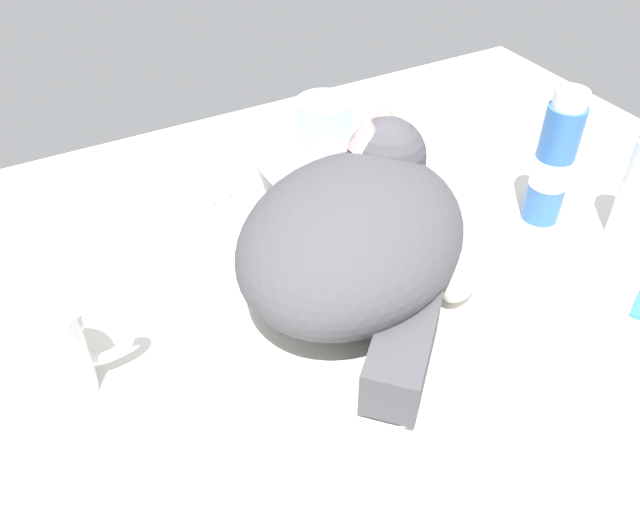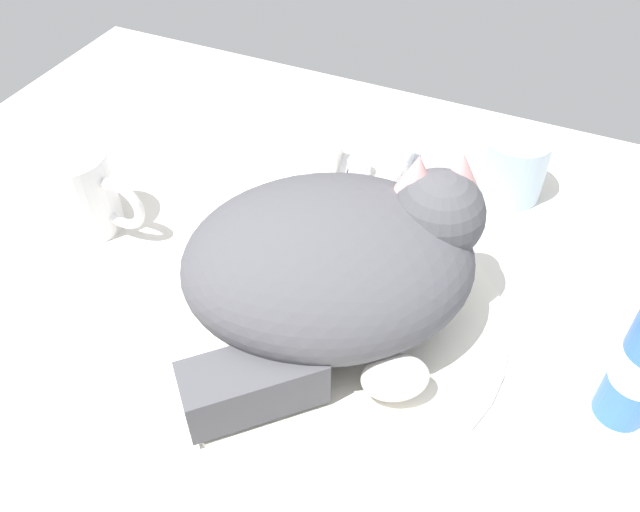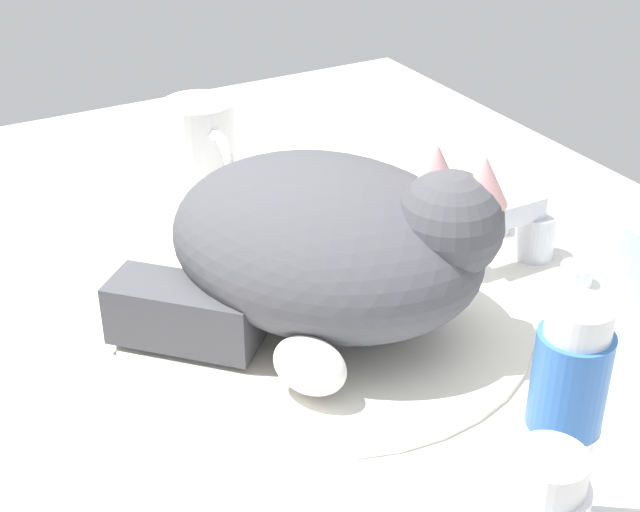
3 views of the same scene
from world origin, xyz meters
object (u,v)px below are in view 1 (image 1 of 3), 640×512
coffee_mug (45,357)px  toothpaste_bottle (554,162)px  rinse_cup (324,127)px  cat (358,233)px  soap_bar (175,202)px  faucet (264,174)px

coffee_mug → toothpaste_bottle: bearing=-0.9°
coffee_mug → rinse_cup: bearing=31.3°
cat → soap_bar: size_ratio=4.46×
cat → coffee_mug: bearing=177.4°
soap_bar → toothpaste_bottle: 41.90cm
faucet → toothpaste_bottle: toothpaste_bottle is taller
soap_bar → cat: bearing=-59.2°
faucet → soap_bar: 11.06cm
coffee_mug → soap_bar: 25.31cm
toothpaste_bottle → faucet: bearing=142.9°
faucet → cat: 20.54cm
soap_bar → faucet: bearing=0.8°
cat → soap_bar: 23.59cm
faucet → coffee_mug: coffee_mug is taller
faucet → coffee_mug: 33.86cm
soap_bar → toothpaste_bottle: bearing=-27.7°
rinse_cup → toothpaste_bottle: bearing=-59.0°
cat → soap_bar: (-11.82, 19.85, -4.80)cm
cat → toothpaste_bottle: same height
cat → coffee_mug: size_ratio=2.74×
faucet → coffee_mug: (-28.19, -18.68, 1.72)cm
faucet → cat: (0.76, -20.01, 4.57)cm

